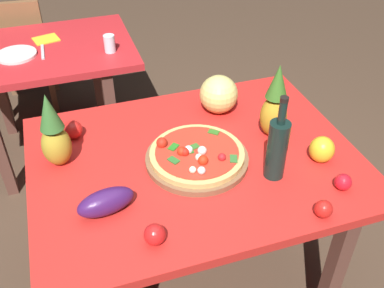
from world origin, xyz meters
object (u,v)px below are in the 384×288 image
at_px(pizza_board, 196,159).
at_px(napkin_folded, 46,39).
at_px(pineapple_right, 275,105).
at_px(pineapple_left, 54,134).
at_px(dinner_plate, 16,55).
at_px(background_table, 44,66).
at_px(tomato_at_corner, 155,235).
at_px(display_table, 195,173).
at_px(tomato_beside_pepper, 324,209).
at_px(drinking_glass_water, 110,44).
at_px(melon, 219,94).
at_px(tomato_near_board, 343,182).
at_px(pizza, 195,154).
at_px(knife_utensil, 43,52).
at_px(eggplant, 106,202).
at_px(tomato_by_bottle, 73,130).
at_px(dining_chair, 20,49).
at_px(bell_pepper, 322,149).
at_px(wine_bottle, 277,148).

height_order(pizza_board, napkin_folded, pizza_board).
bearing_deg(pineapple_right, pineapple_left, 174.17).
xyz_separation_m(pineapple_left, dinner_plate, (-0.15, 1.01, -0.13)).
distance_m(background_table, tomato_at_corner, 1.59).
xyz_separation_m(display_table, dinner_plate, (-0.66, 1.14, 0.09)).
distance_m(pineapple_left, pineapple_right, 0.87).
relative_size(tomato_beside_pepper, drinking_glass_water, 0.65).
relative_size(melon, tomato_near_board, 2.77).
bearing_deg(pizza, tomato_near_board, -33.82).
height_order(tomato_at_corner, knife_utensil, tomato_at_corner).
relative_size(tomato_at_corner, dinner_plate, 0.32).
height_order(eggplant, tomato_near_board, eggplant).
height_order(background_table, napkin_folded, napkin_folded).
bearing_deg(melon, eggplant, -141.48).
bearing_deg(pizza_board, napkin_folded, 110.06).
bearing_deg(tomato_at_corner, dinner_plate, 105.01).
distance_m(display_table, dinner_plate, 1.32).
bearing_deg(tomato_by_bottle, drinking_glass_water, 69.24).
bearing_deg(tomato_by_bottle, napkin_folded, 92.88).
bearing_deg(dining_chair, pizza, 115.59).
relative_size(pineapple_left, tomato_near_board, 5.01).
relative_size(dining_chair, drinking_glass_water, 8.76).
height_order(background_table, eggplant, eggplant).
relative_size(pizza, tomato_by_bottle, 4.77).
relative_size(eggplant, dinner_plate, 0.91).
height_order(background_table, drinking_glass_water, drinking_glass_water).
xyz_separation_m(pizza_board, pineapple_right, (0.36, 0.07, 0.13)).
distance_m(pizza_board, drinking_glass_water, 1.07).
distance_m(background_table, drinking_glass_water, 0.44).
relative_size(tomato_by_bottle, tomato_at_corner, 1.09).
bearing_deg(napkin_folded, tomato_near_board, -60.13).
distance_m(dining_chair, pizza, 1.96).
xyz_separation_m(bell_pepper, tomato_by_bottle, (-0.90, 0.45, -0.01)).
xyz_separation_m(pizza, wine_bottle, (0.26, -0.16, 0.09)).
relative_size(dining_chair, eggplant, 4.25).
height_order(pineapple_left, tomato_by_bottle, pineapple_left).
bearing_deg(pineapple_left, tomato_near_board, -26.02).
distance_m(pizza, drinking_glass_water, 1.07).
height_order(display_table, tomato_at_corner, tomato_at_corner).
xyz_separation_m(pineapple_left, tomato_at_corner, (0.25, -0.50, -0.10)).
relative_size(display_table, napkin_folded, 9.17).
height_order(wine_bottle, tomato_beside_pepper, wine_bottle).
bearing_deg(melon, dining_chair, 120.71).
bearing_deg(pizza, knife_utensil, 113.63).
height_order(display_table, drinking_glass_water, drinking_glass_water).
distance_m(tomato_beside_pepper, knife_utensil, 1.78).
bearing_deg(tomato_at_corner, eggplant, 124.20).
xyz_separation_m(tomato_by_bottle, tomato_near_board, (0.89, -0.62, -0.01)).
bearing_deg(pineapple_right, bell_pepper, -62.67).
bearing_deg(tomato_near_board, dining_chair, 118.20).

